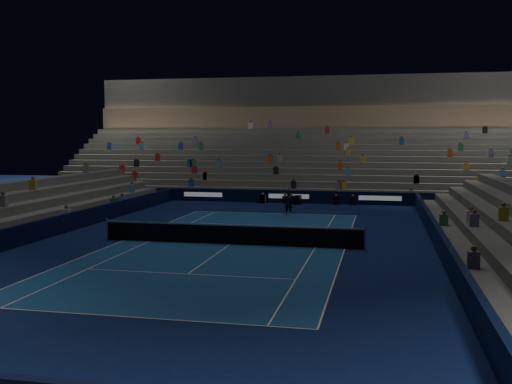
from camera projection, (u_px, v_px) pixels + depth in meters
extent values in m
plane|color=#0B1846|center=(230.00, 244.00, 28.62)|extent=(90.00, 90.00, 0.00)
cube|color=navy|center=(230.00, 244.00, 28.62)|extent=(10.97, 23.77, 0.01)
cube|color=black|center=(289.00, 197.00, 46.60)|extent=(44.00, 0.25, 1.00)
cube|color=black|center=(440.00, 241.00, 26.57)|extent=(0.25, 37.00, 1.00)
cube|color=black|center=(48.00, 228.00, 30.58)|extent=(0.25, 37.00, 1.00)
cube|color=slate|center=(291.00, 199.00, 47.59)|extent=(44.00, 1.00, 0.50)
cube|color=slate|center=(293.00, 194.00, 48.54)|extent=(44.00, 1.00, 1.00)
cube|color=slate|center=(295.00, 190.00, 49.50)|extent=(44.00, 1.00, 1.50)
cube|color=slate|center=(296.00, 186.00, 50.45)|extent=(44.00, 1.00, 2.00)
cube|color=slate|center=(298.00, 182.00, 51.40)|extent=(44.00, 1.00, 2.50)
cube|color=slate|center=(299.00, 179.00, 52.35)|extent=(44.00, 1.00, 3.00)
cube|color=slate|center=(301.00, 175.00, 53.30)|extent=(44.00, 1.00, 3.50)
cube|color=slate|center=(303.00, 172.00, 54.25)|extent=(44.00, 1.00, 4.00)
cube|color=slate|center=(304.00, 169.00, 55.20)|extent=(44.00, 1.00, 4.50)
cube|color=slate|center=(305.00, 165.00, 56.15)|extent=(44.00, 1.00, 5.00)
cube|color=slate|center=(307.00, 162.00, 57.10)|extent=(44.00, 1.00, 5.50)
cube|color=slate|center=(308.00, 159.00, 58.06)|extent=(44.00, 1.00, 6.00)
cube|color=#9B8060|center=(310.00, 118.00, 58.75)|extent=(44.00, 0.60, 2.20)
cube|color=#42423F|center=(311.00, 92.00, 59.87)|extent=(44.00, 2.40, 3.00)
cube|color=#5E5E5A|center=(458.00, 248.00, 26.43)|extent=(1.00, 37.00, 0.50)
cube|color=#5E5E5A|center=(482.00, 243.00, 26.20)|extent=(1.00, 37.00, 1.00)
cube|color=#5E5E5A|center=(507.00, 238.00, 25.97)|extent=(1.00, 37.00, 1.50)
cube|color=slate|center=(34.00, 232.00, 30.77)|extent=(1.00, 37.00, 0.50)
cube|color=slate|center=(17.00, 227.00, 30.95)|extent=(1.00, 37.00, 1.00)
cube|color=slate|center=(0.00, 221.00, 31.14)|extent=(1.00, 37.00, 1.50)
cylinder|color=#B2B2B7|center=(107.00, 229.00, 29.90)|extent=(0.10, 0.10, 1.10)
cylinder|color=#B2B2B7|center=(365.00, 238.00, 27.25)|extent=(0.10, 0.10, 1.10)
cube|color=black|center=(230.00, 235.00, 28.58)|extent=(12.80, 0.03, 0.90)
cube|color=white|center=(230.00, 225.00, 28.54)|extent=(12.80, 0.04, 0.08)
imported|color=black|center=(288.00, 203.00, 39.45)|extent=(0.59, 0.41, 1.54)
cube|color=black|center=(297.00, 200.00, 45.71)|extent=(0.60, 0.69, 0.69)
cylinder|color=black|center=(296.00, 198.00, 45.21)|extent=(0.21, 0.37, 0.16)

